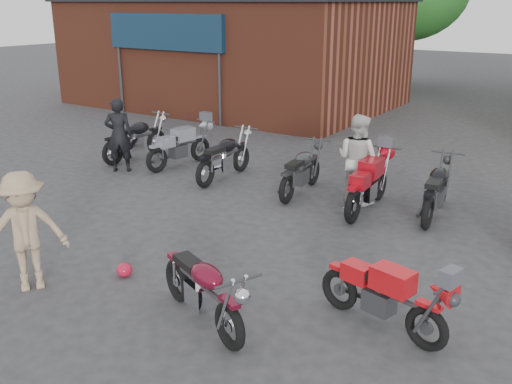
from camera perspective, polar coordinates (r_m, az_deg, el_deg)
The scene contains 15 objects.
ground at distance 8.06m, azimuth -7.98°, elevation -11.33°, with size 90.00×90.00×0.00m, color #2E2E30.
brick_building at distance 23.66m, azimuth -2.11°, elevation 13.70°, with size 12.00×8.00×4.00m, color #602A1B.
tree_1 at distance 28.85m, azimuth 14.54°, elevation 17.40°, with size 5.92×5.92×7.40m, color #16551D, non-canonical shape.
vintage_motorcycle at distance 7.37m, azimuth -5.35°, elevation -9.25°, with size 1.94×0.64×1.13m, color #560A1C, non-canonical shape.
sportbike at distance 7.42m, azimuth 12.70°, elevation -9.71°, with size 1.83×0.60×1.06m, color red, non-canonical shape.
helmet at distance 8.97m, azimuth -13.03°, elevation -7.59°, with size 0.24×0.24×0.22m, color #A9122A.
person_dark at distance 14.29m, azimuth -13.55°, elevation 5.57°, with size 0.66×0.43×1.82m, color black.
person_light at distance 11.87m, azimuth 10.09°, elevation 3.29°, with size 0.90×0.70×1.85m, color #BCBCB7.
person_tan at distance 8.73m, azimuth -22.06°, elevation -3.70°, with size 1.14×0.66×1.77m, color #9D8061.
row_bike_0 at distance 15.41m, azimuth -11.92°, elevation 5.46°, with size 2.10×0.69×1.22m, color black, non-canonical shape.
row_bike_1 at distance 14.52m, azimuth -7.61°, elevation 4.80°, with size 2.00×0.66×1.16m, color gray, non-canonical shape.
row_bike_2 at distance 13.35m, azimuth -3.14°, elevation 3.79°, with size 2.06×0.68×1.20m, color black, non-canonical shape.
row_bike_3 at distance 12.33m, azimuth 4.56°, elevation 2.40°, with size 1.98×0.65×1.15m, color #27282A, non-canonical shape.
row_bike_4 at distance 11.47m, azimuth 11.18°, elevation 1.10°, with size 2.13×0.70×1.24m, color #A30D18, non-canonical shape.
row_bike_5 at distance 11.51m, azimuth 17.66°, elevation 0.51°, with size 2.06×0.68×1.20m, color black, non-canonical shape.
Camera 1 is at (4.74, -5.15, 3.99)m, focal length 40.00 mm.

